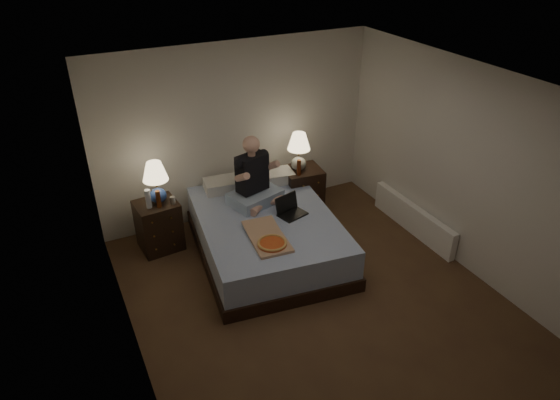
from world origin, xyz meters
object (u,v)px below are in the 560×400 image
lamp_left (156,183)px  water_bottle (148,199)px  nightstand_left (159,225)px  nightstand_right (302,190)px  beer_bottle_right (299,167)px  pizza_box (272,244)px  beer_bottle_left (158,199)px  soda_can (173,200)px  laptop (293,207)px  radiator (413,219)px  person (254,171)px  bed (267,235)px  lamp_right (299,152)px

lamp_left → water_bottle: (-0.14, -0.09, -0.16)m
nightstand_left → nightstand_right: nightstand_right is taller
lamp_left → beer_bottle_right: size_ratio=2.43×
nightstand_right → pizza_box: 1.78m
beer_bottle_left → soda_can: bearing=1.1°
laptop → water_bottle: bearing=138.7°
pizza_box → radiator: pizza_box is taller
soda_can → person: bearing=-12.8°
person → laptop: size_ratio=2.74×
nightstand_left → water_bottle: 0.48m
bed → nightstand_right: size_ratio=3.17×
nightstand_left → beer_bottle_right: size_ratio=2.94×
nightstand_right → beer_bottle_right: beer_bottle_right is taller
lamp_right → person: person is taller
pizza_box → radiator: 2.30m
water_bottle → beer_bottle_left: size_ratio=1.09×
lamp_left → beer_bottle_right: 1.96m
beer_bottle_right → beer_bottle_left: bearing=179.2°
nightstand_left → laptop: 1.78m
nightstand_left → soda_can: size_ratio=6.76×
nightstand_right → lamp_left: bearing=-174.9°
water_bottle → nightstand_right: bearing=1.6°
lamp_left → beer_bottle_left: lamp_left is taller
lamp_left → soda_can: (0.15, -0.13, -0.23)m
bed → nightstand_left: nightstand_left is taller
pizza_box → radiator: size_ratio=0.47×
lamp_left → soda_can: bearing=-39.7°
water_bottle → person: 1.38m
water_bottle → laptop: size_ratio=0.74×
lamp_right → person: size_ratio=0.60×
laptop → soda_can: bearing=135.3°
bed → radiator: 2.09m
lamp_left → soda_can: lamp_left is taller
beer_bottle_left → radiator: (3.24, -1.06, -0.59)m
lamp_left → nightstand_left: bearing=-163.7°
person → beer_bottle_right: bearing=-1.4°
lamp_left → person: size_ratio=0.60×
lamp_left → beer_bottle_left: bearing=-101.5°
nightstand_left → soda_can: 0.45m
bed → soda_can: (-1.02, 0.63, 0.45)m
soda_can → radiator: 3.28m
beer_bottle_left → beer_bottle_right: (1.98, -0.03, 0.02)m
beer_bottle_left → pizza_box: beer_bottle_left is taller
person → beer_bottle_left: bearing=152.8°
water_bottle → pizza_box: (1.09, -1.29, -0.21)m
bed → water_bottle: size_ratio=8.82×
lamp_left → lamp_right: lamp_right is taller
person → lamp_right: bearing=6.5°
radiator → beer_bottle_right: bearing=140.6°
bed → pizza_box: bearing=-102.1°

